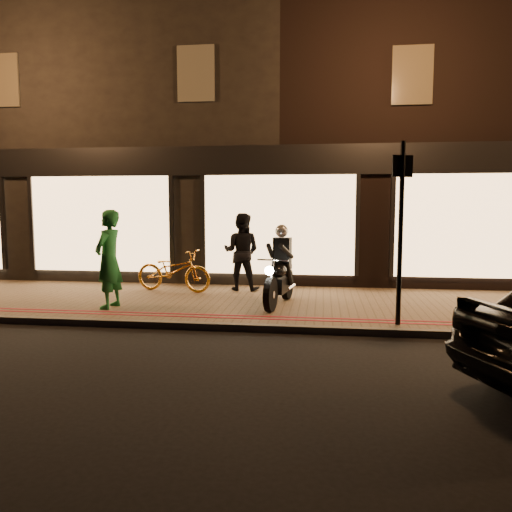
{
  "coord_description": "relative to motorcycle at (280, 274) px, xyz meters",
  "views": [
    {
      "loc": [
        1.05,
        -7.99,
        2.12
      ],
      "look_at": [
        -0.24,
        1.6,
        1.1
      ],
      "focal_mm": 35.0,
      "sensor_mm": 36.0,
      "label": 1
    }
  ],
  "objects": [
    {
      "name": "ground",
      "position": [
        -0.22,
        -1.75,
        -0.73
      ],
      "size": [
        90.0,
        90.0,
        0.0
      ],
      "primitive_type": "plane",
      "color": "black",
      "rests_on": "ground"
    },
    {
      "name": "sign_post",
      "position": [
        2.09,
        -1.37,
        1.06
      ],
      "size": [
        0.34,
        0.14,
        3.0
      ],
      "rotation": [
        0.0,
        0.0,
        0.33
      ],
      "color": "black",
      "rests_on": "sidewalk"
    },
    {
      "name": "red_kerb_lines",
      "position": [
        -0.22,
        -1.2,
        -0.61
      ],
      "size": [
        50.0,
        0.26,
        0.01
      ],
      "color": "maroon",
      "rests_on": "sidewalk"
    },
    {
      "name": "building_row",
      "position": [
        -0.22,
        7.24,
        3.51
      ],
      "size": [
        48.0,
        10.11,
        8.5
      ],
      "color": "black",
      "rests_on": "ground"
    },
    {
      "name": "kerb_stone",
      "position": [
        -0.22,
        -1.7,
        -0.67
      ],
      "size": [
        50.0,
        0.14,
        0.12
      ],
      "primitive_type": "cube",
      "color": "#59544C",
      "rests_on": "ground"
    },
    {
      "name": "bicycle_gold",
      "position": [
        -2.54,
        1.18,
        -0.13
      ],
      "size": [
        1.91,
        0.98,
        0.96
      ],
      "primitive_type": "imported",
      "rotation": [
        0.0,
        0.0,
        1.38
      ],
      "color": "orange",
      "rests_on": "sidewalk"
    },
    {
      "name": "sidewalk",
      "position": [
        -0.22,
        0.25,
        -0.67
      ],
      "size": [
        50.0,
        4.0,
        0.12
      ],
      "primitive_type": "cube",
      "color": "brown",
      "rests_on": "ground"
    },
    {
      "name": "person_dark",
      "position": [
        -1.03,
        1.57,
        0.28
      ],
      "size": [
        0.94,
        0.77,
        1.78
      ],
      "primitive_type": "imported",
      "rotation": [
        0.0,
        0.0,
        3.03
      ],
      "color": "black",
      "rests_on": "sidewalk"
    },
    {
      "name": "motorcycle",
      "position": [
        0.0,
        0.0,
        0.0
      ],
      "size": [
        0.67,
        1.93,
        1.59
      ],
      "rotation": [
        0.0,
        0.0,
        -0.17
      ],
      "color": "black",
      "rests_on": "sidewalk"
    },
    {
      "name": "person_green",
      "position": [
        -3.22,
        -0.74,
        0.33
      ],
      "size": [
        0.54,
        0.74,
        1.89
      ],
      "primitive_type": "imported",
      "rotation": [
        0.0,
        0.0,
        -1.7
      ],
      "color": "#1F7536",
      "rests_on": "sidewalk"
    }
  ]
}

